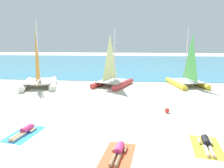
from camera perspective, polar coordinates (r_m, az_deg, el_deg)
name	(u,v)px	position (r m, az deg, el deg)	size (l,w,h in m)	color
ground_plane	(116,88)	(18.82, 1.20, -1.04)	(120.00, 120.00, 0.00)	beige
ocean_water	(125,63)	(41.53, 3.58, 5.95)	(120.00, 40.00, 0.05)	teal
sailboat_yellow	(187,77)	(20.73, 20.12, 1.70)	(3.38, 4.58, 5.42)	yellow
sailboat_red	(112,78)	(19.42, 0.07, 1.79)	(3.92, 4.82, 5.43)	#CC3838
sailboat_white	(39,77)	(20.19, -19.53, 1.78)	(4.29, 5.36, 6.07)	white
towel_left	(24,134)	(10.47, -23.07, -12.54)	(1.10, 1.90, 0.01)	#338CD8
sunbather_left	(25,131)	(10.47, -22.90, -11.78)	(0.65, 1.57, 0.30)	#D83372
towel_middle	(118,155)	(8.09, 1.71, -19.01)	(1.10, 1.90, 0.01)	#EA5933
sunbather_middle	(119,151)	(8.09, 1.82, -18.01)	(0.63, 1.57, 0.30)	#D83372
towel_right	(206,147)	(9.41, 24.67, -15.49)	(1.10, 1.90, 0.01)	yellow
sunbather_right	(206,143)	(9.41, 24.66, -14.63)	(0.63, 1.57, 0.30)	black
beach_ball	(167,110)	(12.71, 14.98, -7.05)	(0.29, 0.29, 0.29)	red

